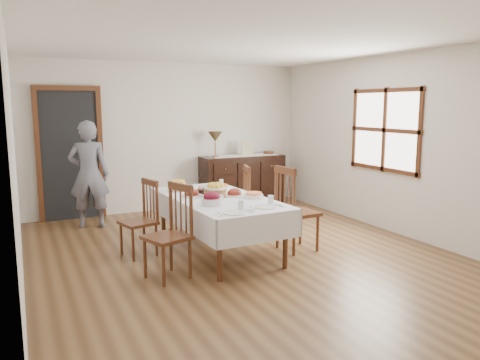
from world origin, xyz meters
name	(u,v)px	position (x,y,z in m)	size (l,w,h in m)	color
ground	(243,256)	(0.00, 0.00, 0.00)	(6.00, 6.00, 0.00)	brown
room_shell	(219,123)	(-0.15, 0.42, 1.64)	(5.02, 6.02, 2.65)	white
dining_table	(218,204)	(-0.23, 0.26, 0.63)	(1.18, 2.15, 0.72)	white
chair_left_near	(171,231)	(-1.02, -0.31, 0.52)	(0.54, 0.54, 1.03)	#4D2714
chair_left_far	(142,217)	(-1.12, 0.60, 0.48)	(0.48, 0.48, 0.95)	#4D2714
chair_right_near	(294,208)	(0.69, -0.07, 0.56)	(0.49, 0.49, 1.10)	#4D2714
chair_right_far	(256,200)	(0.62, 0.86, 0.51)	(0.51, 0.51, 1.01)	#4D2714
sideboard	(242,180)	(1.30, 2.72, 0.47)	(1.56, 0.57, 0.94)	black
person	(89,171)	(-1.51, 2.29, 0.88)	(0.55, 0.35, 1.76)	slate
bread_basket	(215,191)	(-0.26, 0.28, 0.81)	(0.28, 0.28, 0.18)	brown
egg_basket	(205,190)	(-0.27, 0.60, 0.76)	(0.24, 0.24, 0.10)	black
ham_platter_a	(192,194)	(-0.51, 0.46, 0.75)	(0.28, 0.28, 0.11)	silver
ham_platter_b	(234,193)	(0.00, 0.27, 0.75)	(0.31, 0.31, 0.11)	silver
beet_bowl	(212,199)	(-0.47, -0.13, 0.79)	(0.25, 0.25, 0.15)	silver
carrot_bowl	(221,188)	(-0.01, 0.68, 0.76)	(0.25, 0.25, 0.09)	silver
pineapple_bowl	(178,186)	(-0.55, 0.91, 0.79)	(0.23, 0.23, 0.14)	tan
casserole_dish	(254,195)	(0.15, 0.02, 0.76)	(0.24, 0.24, 0.07)	silver
butter_dish	(217,198)	(-0.33, 0.06, 0.76)	(0.14, 0.10, 0.07)	silver
setting_left	(236,210)	(-0.37, -0.57, 0.74)	(0.43, 0.31, 0.10)	silver
setting_right	(267,204)	(0.08, -0.46, 0.74)	(0.43, 0.31, 0.10)	silver
glass_far_a	(183,187)	(-0.47, 0.93, 0.77)	(0.06, 0.06, 0.09)	silver
glass_far_b	(221,183)	(0.12, 0.98, 0.77)	(0.06, 0.06, 0.10)	silver
runner	(244,155)	(1.34, 2.72, 0.94)	(1.30, 0.35, 0.01)	white
table_lamp	(215,137)	(0.75, 2.71, 1.29)	(0.26, 0.26, 0.46)	brown
picture_frame	(247,148)	(1.36, 2.65, 1.08)	(0.22, 0.08, 0.28)	tan
deco_bowl	(269,153)	(1.86, 2.73, 0.97)	(0.20, 0.20, 0.06)	#4D2714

